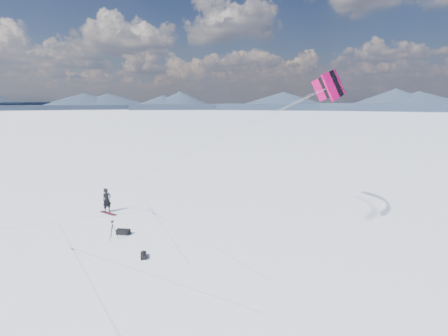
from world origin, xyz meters
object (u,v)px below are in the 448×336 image
Objects in this scene: snowkiter at (108,212)px; snowboard at (108,213)px; gear_bag_a at (123,232)px; tripod at (113,227)px; gear_bag_b at (144,255)px.

snowkiter is 0.36m from snowboard.
tripod is at bearing -106.47° from gear_bag_a.
snowkiter is 8.33m from gear_bag_b.
tripod is at bearing -33.36° from snowboard.
snowkiter is 1.54× the size of tripod.
gear_bag_a is at bearing -25.10° from snowboard.
snowkiter is at bearing 127.62° from gear_bag_a.
snowkiter reaches higher than gear_bag_b.
tripod is 1.81× the size of gear_bag_b.
snowboard is 1.79× the size of gear_bag_a.
snowboard is 4.95m from tripod.
tripod is at bearing -115.92° from snowkiter.
snowboard is 1.35× the size of tripod.
gear_bag_b is (7.33, -3.96, 0.12)m from snowkiter.
gear_bag_b is at bearing -53.74° from tripod.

